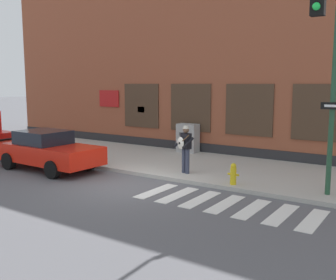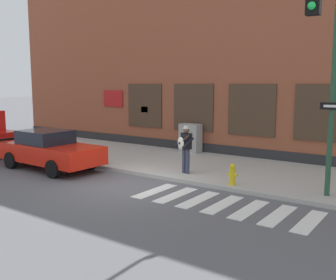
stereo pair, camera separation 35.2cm
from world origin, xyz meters
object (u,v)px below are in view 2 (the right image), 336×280
(fire_hydrant, at_px, (232,174))
(utility_box, at_px, (190,138))
(busker, at_px, (185,146))
(red_car, at_px, (49,150))
(traffic_light, at_px, (326,60))

(fire_hydrant, bearing_deg, utility_box, 134.87)
(busker, height_order, utility_box, busker)
(red_car, distance_m, traffic_light, 10.61)
(red_car, bearing_deg, fire_hydrant, 11.46)
(red_car, xyz_separation_m, busker, (5.12, 1.97, 0.36))
(utility_box, height_order, fire_hydrant, utility_box)
(red_car, relative_size, fire_hydrant, 6.62)
(red_car, distance_m, utility_box, 6.52)
(busker, bearing_deg, traffic_light, -12.52)
(red_car, xyz_separation_m, utility_box, (2.91, 5.84, 0.04))
(utility_box, bearing_deg, red_car, -116.51)
(red_car, xyz_separation_m, fire_hydrant, (7.26, 1.47, -0.29))
(red_car, bearing_deg, busker, 21.00)
(traffic_light, bearing_deg, busker, 167.48)
(red_car, height_order, fire_hydrant, red_car)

